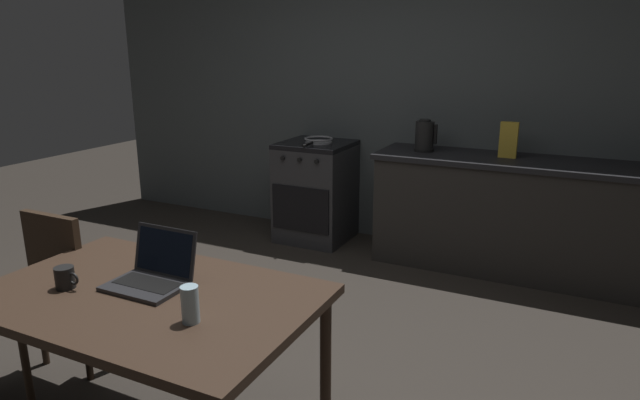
# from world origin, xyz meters

# --- Properties ---
(ground_plane) EXTENTS (12.00, 12.00, 0.00)m
(ground_plane) POSITION_xyz_m (0.00, 0.00, 0.00)
(ground_plane) COLOR #2D2823
(back_wall) EXTENTS (6.40, 0.10, 2.60)m
(back_wall) POSITION_xyz_m (0.30, 2.37, 1.30)
(back_wall) COLOR #474E4F
(back_wall) RESTS_ON ground_plane
(kitchen_counter) EXTENTS (2.16, 0.64, 0.89)m
(kitchen_counter) POSITION_xyz_m (1.21, 2.02, 0.45)
(kitchen_counter) COLOR #282623
(kitchen_counter) RESTS_ON ground_plane
(stove_oven) EXTENTS (0.60, 0.62, 0.89)m
(stove_oven) POSITION_xyz_m (-0.50, 2.02, 0.44)
(stove_oven) COLOR #2D2D30
(stove_oven) RESTS_ON ground_plane
(dining_table) EXTENTS (1.38, 0.88, 0.73)m
(dining_table) POSITION_xyz_m (0.09, -0.73, 0.67)
(dining_table) COLOR #332319
(dining_table) RESTS_ON ground_plane
(chair) EXTENTS (0.40, 0.40, 0.89)m
(chair) POSITION_xyz_m (-0.76, -0.59, 0.51)
(chair) COLOR #2D2116
(chair) RESTS_ON ground_plane
(laptop) EXTENTS (0.32, 0.27, 0.22)m
(laptop) POSITION_xyz_m (0.06, -0.65, 0.78)
(laptop) COLOR #232326
(laptop) RESTS_ON dining_table
(electric_kettle) EXTENTS (0.18, 0.16, 0.26)m
(electric_kettle) POSITION_xyz_m (0.47, 2.02, 1.01)
(electric_kettle) COLOR black
(electric_kettle) RESTS_ON kitchen_counter
(frying_pan) EXTENTS (0.25, 0.42, 0.05)m
(frying_pan) POSITION_xyz_m (-0.46, 1.99, 0.91)
(frying_pan) COLOR gray
(frying_pan) RESTS_ON stove_oven
(coffee_mug) EXTENTS (0.12, 0.08, 0.09)m
(coffee_mug) POSITION_xyz_m (-0.24, -0.84, 0.78)
(coffee_mug) COLOR black
(coffee_mug) RESTS_ON dining_table
(drinking_glass) EXTENTS (0.07, 0.07, 0.14)m
(drinking_glass) POSITION_xyz_m (0.41, -0.84, 0.80)
(drinking_glass) COLOR #99B7C6
(drinking_glass) RESTS_ON dining_table
(cereal_box) EXTENTS (0.13, 0.05, 0.27)m
(cereal_box) POSITION_xyz_m (1.11, 2.04, 1.02)
(cereal_box) COLOR gold
(cereal_box) RESTS_ON kitchen_counter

